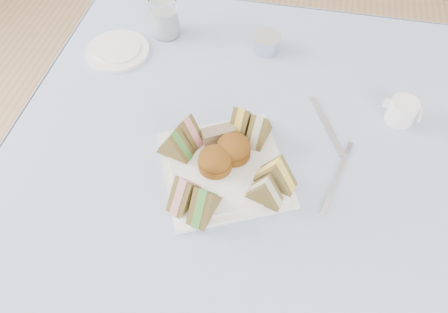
% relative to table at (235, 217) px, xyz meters
% --- Properties ---
extents(floor, '(4.00, 4.00, 0.00)m').
position_rel_table_xyz_m(floor, '(0.00, 0.00, -0.37)').
color(floor, '#9E7751').
rests_on(floor, ground).
extents(table, '(0.90, 0.90, 0.74)m').
position_rel_table_xyz_m(table, '(0.00, 0.00, 0.00)').
color(table, brown).
rests_on(table, floor).
extents(tablecloth, '(1.02, 1.02, 0.01)m').
position_rel_table_xyz_m(tablecloth, '(0.00, 0.00, 0.37)').
color(tablecloth, '#A1B3CE').
rests_on(tablecloth, table).
extents(serving_plate, '(0.33, 0.33, 0.01)m').
position_rel_table_xyz_m(serving_plate, '(-0.01, -0.10, 0.38)').
color(serving_plate, white).
rests_on(serving_plate, tablecloth).
extents(sandwich_fl_a, '(0.07, 0.09, 0.07)m').
position_rel_table_xyz_m(sandwich_fl_a, '(-0.07, -0.19, 0.42)').
color(sandwich_fl_a, brown).
rests_on(sandwich_fl_a, serving_plate).
extents(sandwich_fl_b, '(0.06, 0.09, 0.07)m').
position_rel_table_xyz_m(sandwich_fl_b, '(-0.03, -0.21, 0.43)').
color(sandwich_fl_b, brown).
rests_on(sandwich_fl_b, serving_plate).
extents(sandwich_fr_a, '(0.09, 0.06, 0.08)m').
position_rel_table_xyz_m(sandwich_fr_a, '(0.10, -0.12, 0.43)').
color(sandwich_fr_a, brown).
rests_on(sandwich_fr_a, serving_plate).
extents(sandwich_fr_b, '(0.08, 0.05, 0.07)m').
position_rel_table_xyz_m(sandwich_fr_b, '(0.08, -0.16, 0.42)').
color(sandwich_fr_b, brown).
rests_on(sandwich_fr_b, serving_plate).
extents(sandwich_bl_a, '(0.09, 0.06, 0.07)m').
position_rel_table_xyz_m(sandwich_bl_a, '(-0.12, -0.08, 0.42)').
color(sandwich_bl_a, brown).
rests_on(sandwich_bl_a, serving_plate).
extents(sandwich_bl_b, '(0.09, 0.07, 0.07)m').
position_rel_table_xyz_m(sandwich_bl_b, '(-0.10, -0.04, 0.42)').
color(sandwich_bl_b, brown).
rests_on(sandwich_bl_b, serving_plate).
extents(sandwich_br_a, '(0.06, 0.09, 0.07)m').
position_rel_table_xyz_m(sandwich_br_a, '(0.05, -0.01, 0.42)').
color(sandwich_br_a, brown).
rests_on(sandwich_br_a, serving_plate).
extents(sandwich_br_b, '(0.05, 0.08, 0.07)m').
position_rel_table_xyz_m(sandwich_br_b, '(0.00, 0.01, 0.42)').
color(sandwich_br_b, brown).
rests_on(sandwich_br_b, serving_plate).
extents(scone_left, '(0.10, 0.10, 0.05)m').
position_rel_table_xyz_m(scone_left, '(-0.03, -0.10, 0.41)').
color(scone_left, brown).
rests_on(scone_left, serving_plate).
extents(scone_right, '(0.10, 0.10, 0.05)m').
position_rel_table_xyz_m(scone_right, '(0.00, -0.07, 0.41)').
color(scone_right, brown).
rests_on(scone_right, serving_plate).
extents(pastry_slice, '(0.08, 0.06, 0.03)m').
position_rel_table_xyz_m(pastry_slice, '(-0.04, -0.03, 0.40)').
color(pastry_slice, '#C4B291').
rests_on(pastry_slice, serving_plate).
extents(side_plate, '(0.19, 0.19, 0.01)m').
position_rel_table_xyz_m(side_plate, '(-0.36, 0.22, 0.38)').
color(side_plate, white).
rests_on(side_plate, tablecloth).
extents(water_glass, '(0.10, 0.10, 0.11)m').
position_rel_table_xyz_m(water_glass, '(-0.26, 0.32, 0.43)').
color(water_glass, white).
rests_on(water_glass, tablecloth).
extents(tea_strainer, '(0.09, 0.09, 0.04)m').
position_rel_table_xyz_m(tea_strainer, '(0.02, 0.30, 0.40)').
color(tea_strainer, silver).
rests_on(tea_strainer, tablecloth).
extents(knife, '(0.09, 0.17, 0.00)m').
position_rel_table_xyz_m(knife, '(0.19, 0.07, 0.38)').
color(knife, silver).
rests_on(knife, tablecloth).
extents(fork, '(0.05, 0.17, 0.00)m').
position_rel_table_xyz_m(fork, '(0.22, -0.09, 0.38)').
color(fork, silver).
rests_on(fork, tablecloth).
extents(creamer_jug, '(0.08, 0.08, 0.06)m').
position_rel_table_xyz_m(creamer_jug, '(0.35, 0.12, 0.40)').
color(creamer_jug, white).
rests_on(creamer_jug, tablecloth).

